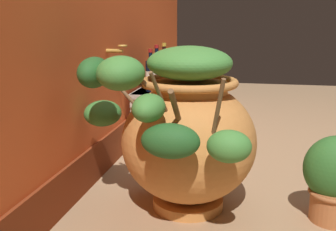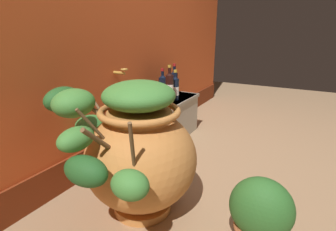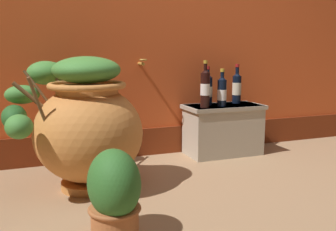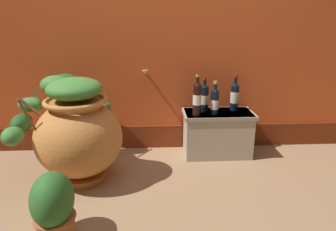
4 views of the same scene
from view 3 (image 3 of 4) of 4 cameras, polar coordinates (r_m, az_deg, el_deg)
ground_plane at (r=2.12m, az=8.61°, el=-13.02°), size 7.00×7.00×0.00m
terracotta_urn at (r=2.31m, az=-12.23°, el=-1.18°), size 0.78×0.86×0.78m
stone_ledge at (r=3.06m, az=8.16°, el=-1.83°), size 0.61×0.32×0.39m
wine_bottle_left at (r=2.99m, az=5.89°, el=3.98°), size 0.07×0.07×0.30m
wine_bottle_middle at (r=2.94m, az=8.00°, el=3.65°), size 0.07×0.07×0.28m
wine_bottle_right at (r=2.85m, az=5.53°, el=4.19°), size 0.07×0.07×0.35m
wine_bottle_back at (r=3.13m, az=10.16°, el=4.23°), size 0.07×0.07×0.31m
potted_shrub at (r=1.71m, az=-7.98°, el=-11.37°), size 0.23×0.29×0.40m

